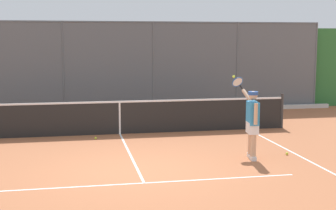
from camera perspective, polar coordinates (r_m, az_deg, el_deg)
name	(u,v)px	position (r m, az deg, el deg)	size (l,w,h in m)	color
ground_plane	(138,170)	(10.20, -3.57, -7.69)	(60.00, 60.00, 0.00)	#A8603D
court_line_markings	(147,188)	(9.04, -2.55, -9.72)	(7.81, 8.92, 0.01)	white
fence_backdrop	(108,70)	(18.44, -7.11, 4.13)	(19.32, 1.37, 3.36)	#565B60
tennis_net	(120,117)	(13.96, -5.71, -1.42)	(10.04, 0.09, 1.07)	#2D2D2D
tennis_player	(252,120)	(11.14, 9.88, -1.75)	(0.38, 1.35, 1.84)	silver
tennis_ball_near_net	(287,154)	(11.82, 13.84, -5.58)	(0.07, 0.07, 0.07)	#C1D138
tennis_ball_by_sideline	(96,138)	(13.38, -8.52, -3.88)	(0.07, 0.07, 0.07)	#CCDB33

